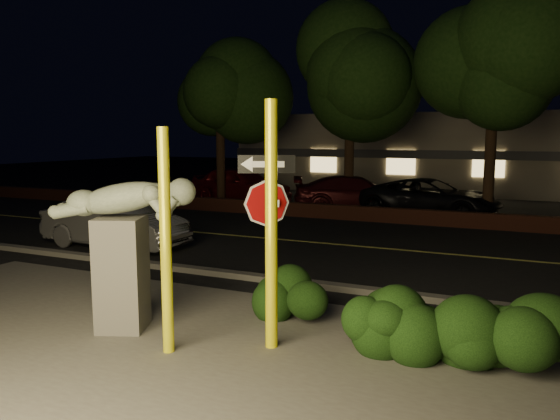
% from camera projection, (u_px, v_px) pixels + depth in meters
% --- Properties ---
extents(ground, '(90.00, 90.00, 0.00)m').
position_uv_depth(ground, '(394.00, 230.00, 16.93)').
color(ground, black).
rests_on(ground, ground).
extents(patio, '(14.00, 6.00, 0.02)m').
position_uv_depth(patio, '(200.00, 362.00, 7.02)').
color(patio, '#4C4944').
rests_on(patio, ground).
extents(road, '(80.00, 8.00, 0.01)m').
position_uv_depth(road, '(368.00, 247.00, 14.22)').
color(road, black).
rests_on(road, ground).
extents(lane_marking, '(80.00, 0.12, 0.00)m').
position_uv_depth(lane_marking, '(368.00, 247.00, 14.22)').
color(lane_marking, '#AFAC46').
rests_on(lane_marking, road).
extents(curb, '(80.00, 0.25, 0.12)m').
position_uv_depth(curb, '(311.00, 284.00, 10.52)').
color(curb, '#4C4944').
rests_on(curb, ground).
extents(brick_wall, '(40.00, 0.35, 0.50)m').
position_uv_depth(brick_wall, '(403.00, 216.00, 18.06)').
color(brick_wall, '#492117').
rests_on(brick_wall, ground).
extents(parking_lot, '(40.00, 12.00, 0.01)m').
position_uv_depth(parking_lot, '(432.00, 204.00, 23.23)').
color(parking_lot, black).
rests_on(parking_lot, ground).
extents(building, '(22.00, 10.20, 4.00)m').
position_uv_depth(building, '(457.00, 152.00, 30.15)').
color(building, '#72685B').
rests_on(building, ground).
extents(tree_far_a, '(4.60, 4.60, 7.43)m').
position_uv_depth(tree_far_a, '(219.00, 75.00, 22.20)').
color(tree_far_a, black).
rests_on(tree_far_a, ground).
extents(tree_far_b, '(5.20, 5.20, 8.41)m').
position_uv_depth(tree_far_b, '(351.00, 49.00, 20.02)').
color(tree_far_b, black).
rests_on(tree_far_b, ground).
extents(tree_far_c, '(4.80, 4.80, 7.84)m').
position_uv_depth(tree_far_c, '(496.00, 49.00, 17.65)').
color(tree_far_c, black).
rests_on(tree_far_c, ground).
extents(yellow_pole_left, '(0.15, 0.15, 3.02)m').
position_uv_depth(yellow_pole_left, '(166.00, 243.00, 7.15)').
color(yellow_pole_left, yellow).
rests_on(yellow_pole_left, ground).
extents(yellow_pole_right, '(0.17, 0.17, 3.38)m').
position_uv_depth(yellow_pole_right, '(271.00, 227.00, 7.29)').
color(yellow_pole_right, '#FFF110').
rests_on(yellow_pole_right, ground).
extents(signpost, '(0.81, 0.39, 2.61)m').
position_uv_depth(signpost, '(267.00, 204.00, 8.45)').
color(signpost, black).
rests_on(signpost, ground).
extents(sculpture, '(2.10, 1.29, 2.30)m').
position_uv_depth(sculpture, '(123.00, 237.00, 8.03)').
color(sculpture, '#4C4944').
rests_on(sculpture, ground).
extents(hedge_center, '(1.87, 1.23, 0.89)m').
position_uv_depth(hedge_center, '(290.00, 290.00, 8.76)').
color(hedge_center, black).
rests_on(hedge_center, ground).
extents(hedge_right, '(1.94, 1.47, 1.13)m').
position_uv_depth(hedge_right, '(383.00, 311.00, 7.34)').
color(hedge_right, black).
rests_on(hedge_right, ground).
extents(hedge_far_right, '(1.83, 1.50, 1.09)m').
position_uv_depth(hedge_far_right, '(497.00, 330.00, 6.66)').
color(hedge_far_right, black).
rests_on(hedge_far_right, ground).
extents(silver_sedan, '(4.01, 1.46, 1.31)m').
position_uv_depth(silver_sedan, '(115.00, 223.00, 14.17)').
color(silver_sedan, '#A6A6AA').
rests_on(silver_sedan, ground).
extents(parked_car_red, '(4.97, 2.88, 1.59)m').
position_uv_depth(parked_car_red, '(240.00, 185.00, 23.48)').
color(parked_car_red, maroon).
rests_on(parked_car_red, ground).
extents(parked_car_darkred, '(5.11, 3.60, 1.37)m').
position_uv_depth(parked_car_darkred, '(355.00, 194.00, 20.80)').
color(parked_car_darkred, '#390D11').
rests_on(parked_car_darkred, ground).
extents(parked_car_dark, '(5.16, 2.87, 1.36)m').
position_uv_depth(parked_car_dark, '(430.00, 198.00, 19.58)').
color(parked_car_dark, black).
rests_on(parked_car_dark, ground).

